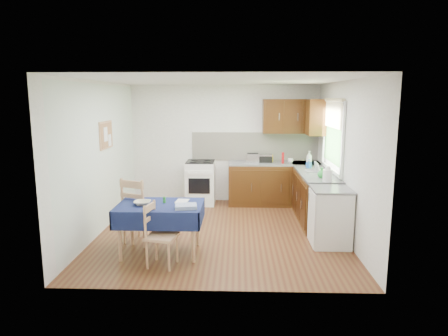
{
  "coord_description": "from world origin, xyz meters",
  "views": [
    {
      "loc": [
        0.28,
        -6.44,
        2.23
      ],
      "look_at": [
        0.05,
        0.24,
        1.05
      ],
      "focal_mm": 32.0,
      "sensor_mm": 36.0,
      "label": 1
    }
  ],
  "objects_px": {
    "dining_table": "(160,211)",
    "toaster": "(253,158)",
    "sandwich_press": "(265,158)",
    "chair_near": "(159,233)",
    "kettle": "(328,174)",
    "dish_rack": "(317,171)",
    "chair_far": "(138,209)"
  },
  "relations": [
    {
      "from": "dining_table",
      "to": "toaster",
      "type": "relative_size",
      "value": 4.57
    },
    {
      "from": "toaster",
      "to": "dining_table",
      "type": "bearing_deg",
      "value": -105.93
    },
    {
      "from": "dining_table",
      "to": "chair_far",
      "type": "distance_m",
      "value": 0.58
    },
    {
      "from": "chair_near",
      "to": "dish_rack",
      "type": "distance_m",
      "value": 3.31
    },
    {
      "from": "chair_far",
      "to": "sandwich_press",
      "type": "xyz_separation_m",
      "value": [
        2.09,
        2.4,
        0.43
      ]
    },
    {
      "from": "chair_near",
      "to": "sandwich_press",
      "type": "xyz_separation_m",
      "value": [
        1.62,
        3.23,
        0.53
      ]
    },
    {
      "from": "dish_rack",
      "to": "kettle",
      "type": "xyz_separation_m",
      "value": [
        0.01,
        -0.83,
        0.09
      ]
    },
    {
      "from": "dining_table",
      "to": "sandwich_press",
      "type": "height_order",
      "value": "sandwich_press"
    },
    {
      "from": "toaster",
      "to": "kettle",
      "type": "height_order",
      "value": "kettle"
    },
    {
      "from": "dining_table",
      "to": "chair_near",
      "type": "distance_m",
      "value": 0.47
    },
    {
      "from": "dining_table",
      "to": "toaster",
      "type": "distance_m",
      "value": 3.11
    },
    {
      "from": "toaster",
      "to": "sandwich_press",
      "type": "distance_m",
      "value": 0.27
    },
    {
      "from": "toaster",
      "to": "kettle",
      "type": "distance_m",
      "value": 2.18
    },
    {
      "from": "chair_near",
      "to": "sandwich_press",
      "type": "relative_size",
      "value": 3.02
    },
    {
      "from": "dining_table",
      "to": "sandwich_press",
      "type": "bearing_deg",
      "value": 37.5
    },
    {
      "from": "chair_far",
      "to": "kettle",
      "type": "bearing_deg",
      "value": -148.5
    },
    {
      "from": "toaster",
      "to": "kettle",
      "type": "bearing_deg",
      "value": -47.26
    },
    {
      "from": "kettle",
      "to": "dining_table",
      "type": "bearing_deg",
      "value": -161.05
    },
    {
      "from": "chair_far",
      "to": "sandwich_press",
      "type": "relative_size",
      "value": 3.64
    },
    {
      "from": "dining_table",
      "to": "chair_far",
      "type": "bearing_deg",
      "value": 114.84
    },
    {
      "from": "toaster",
      "to": "dish_rack",
      "type": "distance_m",
      "value": 1.53
    },
    {
      "from": "dining_table",
      "to": "sandwich_press",
      "type": "xyz_separation_m",
      "value": [
        1.68,
        2.8,
        0.35
      ]
    },
    {
      "from": "chair_near",
      "to": "kettle",
      "type": "bearing_deg",
      "value": -50.93
    },
    {
      "from": "sandwich_press",
      "to": "dish_rack",
      "type": "distance_m",
      "value": 1.39
    },
    {
      "from": "chair_far",
      "to": "dish_rack",
      "type": "xyz_separation_m",
      "value": [
        2.96,
        1.31,
        0.37
      ]
    },
    {
      "from": "dining_table",
      "to": "kettle",
      "type": "bearing_deg",
      "value": -2.62
    },
    {
      "from": "dining_table",
      "to": "dish_rack",
      "type": "distance_m",
      "value": 3.08
    },
    {
      "from": "sandwich_press",
      "to": "kettle",
      "type": "height_order",
      "value": "kettle"
    },
    {
      "from": "chair_far",
      "to": "toaster",
      "type": "xyz_separation_m",
      "value": [
        1.83,
        2.35,
        0.44
      ]
    },
    {
      "from": "dining_table",
      "to": "kettle",
      "type": "relative_size",
      "value": 4.74
    },
    {
      "from": "kettle",
      "to": "chair_far",
      "type": "bearing_deg",
      "value": -170.77
    },
    {
      "from": "chair_near",
      "to": "dish_rack",
      "type": "height_order",
      "value": "dish_rack"
    }
  ]
}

